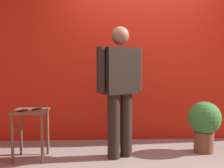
# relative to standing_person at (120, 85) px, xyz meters

# --- Properties ---
(back_wall_red) EXTENTS (5.80, 0.12, 2.89)m
(back_wall_red) POSITION_rel_standing_person_xyz_m (0.41, 0.87, 0.51)
(back_wall_red) COLOR red
(back_wall_red) RESTS_ON ground_plane
(standing_person) EXTENTS (0.63, 0.40, 1.66)m
(standing_person) POSITION_rel_standing_person_xyz_m (0.00, 0.00, 0.00)
(standing_person) COLOR black
(standing_person) RESTS_ON ground_plane
(side_table) EXTENTS (0.41, 0.41, 0.62)m
(side_table) POSITION_rel_standing_person_xyz_m (-1.12, -0.01, -0.44)
(side_table) COLOR brown
(side_table) RESTS_ON ground_plane
(cell_phone) EXTENTS (0.10, 0.16, 0.01)m
(cell_phone) POSITION_rel_standing_person_xyz_m (-1.20, -0.07, -0.30)
(cell_phone) COLOR black
(cell_phone) RESTS_ON side_table
(tv_remote) EXTENTS (0.10, 0.17, 0.02)m
(tv_remote) POSITION_rel_standing_person_xyz_m (-1.04, 0.01, -0.30)
(tv_remote) COLOR black
(tv_remote) RESTS_ON side_table
(potted_plant) EXTENTS (0.44, 0.44, 0.69)m
(potted_plant) POSITION_rel_standing_person_xyz_m (1.15, 0.16, -0.52)
(potted_plant) COLOR brown
(potted_plant) RESTS_ON ground_plane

